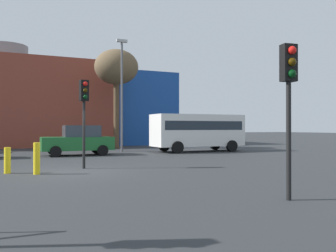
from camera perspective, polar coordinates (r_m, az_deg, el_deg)
The scene contains 10 objects.
ground_plane at distance 14.44m, azimuth -15.04°, elevation -7.26°, with size 200.00×200.00×0.00m, color #2D3033.
building_backdrop at distance 38.82m, azimuth -24.91°, elevation 3.02°, with size 32.81×13.63×10.08m.
parked_car_2 at distance 22.91m, azimuth -14.48°, elevation -2.30°, with size 4.40×2.16×1.91m.
white_bus at distance 25.75m, azimuth 4.89°, elevation -0.59°, with size 6.80×2.62×2.72m.
traffic_light_near_right at distance 8.94m, azimuth 19.25°, elevation 6.31°, with size 0.39×0.38×3.77m.
traffic_light_island at distance 15.39m, azimuth -13.59°, elevation 3.63°, with size 0.40×0.39×3.81m.
bare_tree_0 at distance 30.16m, azimuth -8.46°, elevation 9.31°, with size 3.70×3.70×8.39m.
bollard_yellow_0 at distance 14.02m, azimuth -20.73°, elevation -5.00°, with size 0.24×0.24×1.20m, color yellow.
bollard_yellow_1 at distance 14.75m, azimuth -24.85°, elevation -5.14°, with size 0.24×0.24×1.00m, color yellow.
street_lamp at distance 25.95m, azimuth -7.59°, elevation 6.15°, with size 0.80×0.24×8.27m.
Camera 1 is at (-2.16, -14.17, 1.75)m, focal length 37.16 mm.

